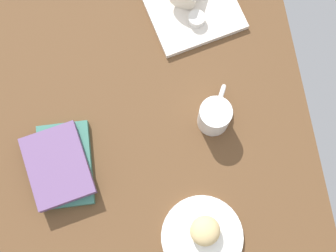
# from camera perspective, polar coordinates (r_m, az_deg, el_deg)

# --- Properties ---
(dining_table) EXTENTS (1.10, 0.90, 0.04)m
(dining_table) POSITION_cam_1_polar(r_m,az_deg,el_deg) (1.20, -3.94, 0.67)
(dining_table) COLOR brown
(dining_table) RESTS_ON ground
(round_plate) EXTENTS (0.20, 0.20, 0.01)m
(round_plate) POSITION_cam_1_polar(r_m,az_deg,el_deg) (1.13, 4.33, -13.77)
(round_plate) COLOR white
(round_plate) RESTS_ON dining_table
(scone_pastry) EXTENTS (0.10, 0.10, 0.05)m
(scone_pastry) POSITION_cam_1_polar(r_m,az_deg,el_deg) (1.10, 4.71, -13.06)
(scone_pastry) COLOR #D5B679
(scone_pastry) RESTS_ON round_plate
(square_plate) EXTENTS (0.29, 0.29, 0.02)m
(square_plate) POSITION_cam_1_polar(r_m,az_deg,el_deg) (1.30, 2.94, 15.02)
(square_plate) COLOR silver
(square_plate) RESTS_ON dining_table
(sauce_cup) EXTENTS (0.05, 0.05, 0.02)m
(sauce_cup) POSITION_cam_1_polar(r_m,az_deg,el_deg) (1.25, 3.63, 13.36)
(sauce_cup) COLOR silver
(sauce_cup) RESTS_ON square_plate
(book_stack) EXTENTS (0.22, 0.18, 0.05)m
(book_stack) POSITION_cam_1_polar(r_m,az_deg,el_deg) (1.15, -13.35, -4.85)
(book_stack) COLOR #387260
(book_stack) RESTS_ON dining_table
(coffee_mug) EXTENTS (0.12, 0.08, 0.09)m
(coffee_mug) POSITION_cam_1_polar(r_m,az_deg,el_deg) (1.14, 5.94, 1.40)
(coffee_mug) COLOR white
(coffee_mug) RESTS_ON dining_table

